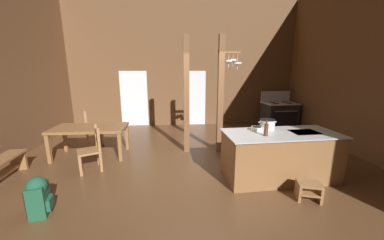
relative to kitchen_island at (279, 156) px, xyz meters
The scene contains 16 objects.
ground_plane 1.78m from the kitchen_island, behind, with size 9.07×9.32×0.10m, color brown.
wall_back 5.17m from the kitchen_island, 110.46° to the left, with size 9.07×0.14×4.55m, color brown.
glazed_door_back_left 5.73m from the kitchen_island, 128.52° to the left, with size 1.00×0.01×2.05m, color white.
glazed_panel_back_right 4.68m from the kitchen_island, 105.99° to the left, with size 0.84×0.01×2.05m, color white.
kitchen_island is the anchor object (origin of this frame).
stove_range 4.07m from the kitchen_island, 64.61° to the left, with size 1.20×0.89×1.32m.
support_post_with_pot_rack 2.04m from the kitchen_island, 120.02° to the left, with size 0.57×0.21×2.90m.
support_post_center 2.54m from the kitchen_island, 137.65° to the left, with size 0.14×0.14×2.90m.
step_stool 0.84m from the kitchen_island, 79.29° to the right, with size 0.42×0.37×0.30m.
dining_table 4.34m from the kitchen_island, 160.63° to the left, with size 1.71×0.92×0.74m.
ladderback_chair_near_window 3.83m from the kitchen_island, behind, with size 0.59×0.59×0.95m.
ladderback_chair_by_post 4.95m from the kitchen_island, 152.14° to the left, with size 0.58×0.58×0.95m.
backpack 4.10m from the kitchen_island, 168.02° to the right, with size 0.35×0.36×0.60m.
stockpot_on_counter 0.65m from the kitchen_island, 120.18° to the left, with size 0.37×0.31×0.20m.
mixing_bowl_on_counter 0.68m from the kitchen_island, 154.49° to the left, with size 0.22×0.22×0.08m.
bottle_tall_on_counter 0.71m from the kitchen_island, 156.65° to the right, with size 0.07×0.07×0.30m.
Camera 1 is at (-0.30, -4.06, 2.08)m, focal length 20.47 mm.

